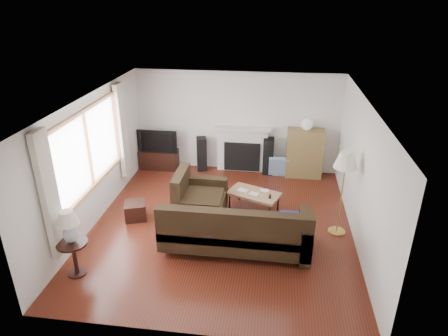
# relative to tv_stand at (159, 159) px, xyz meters

# --- Properties ---
(room) EXTENTS (5.10, 5.60, 2.54)m
(room) POSITION_rel_tv_stand_xyz_m (1.99, -2.50, 1.01)
(room) COLOR #582013
(room) RESTS_ON ground
(window) EXTENTS (0.12, 2.74, 1.54)m
(window) POSITION_rel_tv_stand_xyz_m (-0.46, -2.70, 1.31)
(window) COLOR brown
(window) RESTS_ON room
(curtain_near) EXTENTS (0.10, 0.35, 2.10)m
(curtain_near) POSITION_rel_tv_stand_xyz_m (-0.41, -4.22, 1.16)
(curtain_near) COLOR beige
(curtain_near) RESTS_ON room
(curtain_far) EXTENTS (0.10, 0.35, 2.10)m
(curtain_far) POSITION_rel_tv_stand_xyz_m (-0.41, -1.18, 1.16)
(curtain_far) COLOR beige
(curtain_far) RESTS_ON room
(fireplace) EXTENTS (1.40, 0.26, 1.15)m
(fireplace) POSITION_rel_tv_stand_xyz_m (2.14, 0.14, 0.33)
(fireplace) COLOR white
(fireplace) RESTS_ON room
(tv_stand) EXTENTS (0.97, 0.43, 0.48)m
(tv_stand) POSITION_rel_tv_stand_xyz_m (0.00, 0.00, 0.00)
(tv_stand) COLOR black
(tv_stand) RESTS_ON ground
(television) EXTENTS (1.01, 0.13, 0.58)m
(television) POSITION_rel_tv_stand_xyz_m (0.02, 0.00, 0.53)
(television) COLOR black
(television) RESTS_ON tv_stand
(speaker_left) EXTENTS (0.31, 0.34, 0.86)m
(speaker_left) POSITION_rel_tv_stand_xyz_m (1.11, 0.05, 0.19)
(speaker_left) COLOR black
(speaker_left) RESTS_ON ground
(speaker_right) EXTENTS (0.26, 0.31, 0.92)m
(speaker_right) POSITION_rel_tv_stand_xyz_m (2.79, 0.05, 0.22)
(speaker_right) COLOR black
(speaker_right) RESTS_ON ground
(bookshelf) EXTENTS (0.87, 0.41, 1.20)m
(bookshelf) POSITION_rel_tv_stand_xyz_m (3.66, 0.01, 0.36)
(bookshelf) COLOR olive
(bookshelf) RESTS_ON ground
(globe_lamp) EXTENTS (0.27, 0.27, 0.27)m
(globe_lamp) POSITION_rel_tv_stand_xyz_m (3.66, 0.01, 1.09)
(globe_lamp) COLOR white
(globe_lamp) RESTS_ON bookshelf
(sectional_sofa) EXTENTS (2.82, 2.06, 0.91)m
(sectional_sofa) POSITION_rel_tv_stand_xyz_m (2.33, -3.22, 0.21)
(sectional_sofa) COLOR black
(sectional_sofa) RESTS_ON ground
(coffee_table) EXTENTS (1.19, 0.92, 0.41)m
(coffee_table) POSITION_rel_tv_stand_xyz_m (2.57, -1.82, -0.04)
(coffee_table) COLOR #9F734C
(coffee_table) RESTS_ON ground
(footstool) EXTENTS (0.53, 0.53, 0.35)m
(footstool) POSITION_rel_tv_stand_xyz_m (0.22, -2.48, -0.07)
(footstool) COLOR black
(footstool) RESTS_ON ground
(floor_lamp) EXTENTS (0.51, 0.51, 1.67)m
(floor_lamp) POSITION_rel_tv_stand_xyz_m (4.20, -2.46, 0.59)
(floor_lamp) COLOR gold
(floor_lamp) RESTS_ON ground
(side_table) EXTENTS (0.49, 0.49, 0.61)m
(side_table) POSITION_rel_tv_stand_xyz_m (-0.16, -4.27, 0.06)
(side_table) COLOR black
(side_table) RESTS_ON ground
(table_lamp) EXTENTS (0.34, 0.34, 0.56)m
(table_lamp) POSITION_rel_tv_stand_xyz_m (-0.16, -4.27, 0.65)
(table_lamp) COLOR silver
(table_lamp) RESTS_ON side_table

